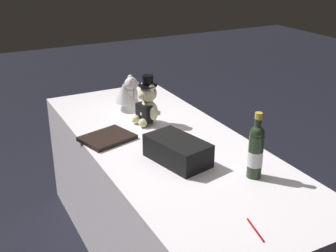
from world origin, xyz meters
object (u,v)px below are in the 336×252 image
Objects in this scene: teddy_bear_bride at (129,95)px; signing_pen at (255,229)px; gift_case_black at (178,150)px; teddy_bear_groom at (147,105)px; champagne_bottle at (256,151)px; guestbook at (107,138)px.

signing_pen is (1.40, -0.09, -0.09)m from teddy_bear_bride.
gift_case_black is (0.78, -0.08, -0.04)m from teddy_bear_bride.
teddy_bear_groom is at bearing 175.60° from signing_pen.
teddy_bear_bride reaches higher than gift_case_black.
teddy_bear_groom is 0.83× the size of gift_case_black.
signing_pen is at bearing -37.18° from champagne_bottle.
teddy_bear_bride is (-0.26, -0.00, -0.02)m from teddy_bear_groom.
teddy_bear_bride is 0.62× the size of gift_case_black.
teddy_bear_bride is at bearing 176.45° from signing_pen.
teddy_bear_groom reaches higher than guestbook.
teddy_bear_groom is 1.11× the size of guestbook.
teddy_bear_groom is at bearing -168.69° from champagne_bottle.
champagne_bottle reaches higher than signing_pen.
gift_case_black is 0.46m from guestbook.
guestbook is at bearing -68.64° from teddy_bear_groom.
teddy_bear_groom is 0.33m from guestbook.
gift_case_black is (-0.63, 0.01, 0.05)m from signing_pen.
champagne_bottle is at bearing 142.82° from signing_pen.
guestbook is (0.38, -0.29, -0.09)m from teddy_bear_bride.
teddy_bear_bride is 0.84× the size of guestbook.
champagne_bottle is at bearing 8.65° from teddy_bear_bride.
teddy_bear_bride is at bearing 126.13° from guestbook.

